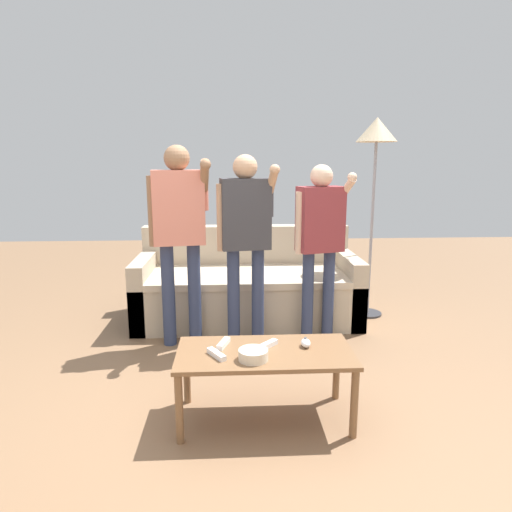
% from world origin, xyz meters
% --- Properties ---
extents(ground_plane, '(12.00, 12.00, 0.00)m').
position_xyz_m(ground_plane, '(0.00, 0.00, 0.00)').
color(ground_plane, brown).
extents(couch, '(2.08, 0.95, 0.86)m').
position_xyz_m(couch, '(0.19, 1.52, 0.30)').
color(couch, '#B7A88E').
rests_on(couch, ground).
extents(coffee_table, '(1.02, 0.49, 0.43)m').
position_xyz_m(coffee_table, '(0.23, -0.28, 0.37)').
color(coffee_table, brown).
rests_on(coffee_table, ground).
extents(snack_bowl, '(0.16, 0.16, 0.06)m').
position_xyz_m(snack_bowl, '(0.15, -0.40, 0.46)').
color(snack_bowl, beige).
rests_on(snack_bowl, coffee_table).
extents(game_remote_nunchuk, '(0.06, 0.09, 0.05)m').
position_xyz_m(game_remote_nunchuk, '(0.47, -0.23, 0.45)').
color(game_remote_nunchuk, white).
rests_on(game_remote_nunchuk, coffee_table).
extents(floor_lamp, '(0.38, 0.38, 1.90)m').
position_xyz_m(floor_lamp, '(1.39, 1.52, 1.67)').
color(floor_lamp, '#2D2D33').
rests_on(floor_lamp, ground).
extents(player_left, '(0.51, 0.36, 1.63)m').
position_xyz_m(player_left, '(-0.38, 0.89, 1.03)').
color(player_left, '#2D3856').
rests_on(player_left, ground).
extents(player_center, '(0.48, 0.32, 1.56)m').
position_xyz_m(player_center, '(0.15, 0.85, 0.98)').
color(player_center, '#2D3856').
rests_on(player_center, ground).
extents(player_right, '(0.47, 0.29, 1.48)m').
position_xyz_m(player_right, '(0.77, 0.92, 0.93)').
color(player_right, '#2D3856').
rests_on(player_right, ground).
extents(game_remote_wand_near, '(0.14, 0.14, 0.03)m').
position_xyz_m(game_remote_wand_near, '(0.24, -0.23, 0.44)').
color(game_remote_wand_near, white).
rests_on(game_remote_wand_near, coffee_table).
extents(game_remote_wand_far, '(0.11, 0.15, 0.03)m').
position_xyz_m(game_remote_wand_far, '(-0.05, -0.35, 0.44)').
color(game_remote_wand_far, white).
rests_on(game_remote_wand_far, coffee_table).
extents(game_remote_wand_spare, '(0.08, 0.15, 0.03)m').
position_xyz_m(game_remote_wand_spare, '(-0.01, -0.20, 0.44)').
color(game_remote_wand_spare, white).
rests_on(game_remote_wand_spare, coffee_table).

